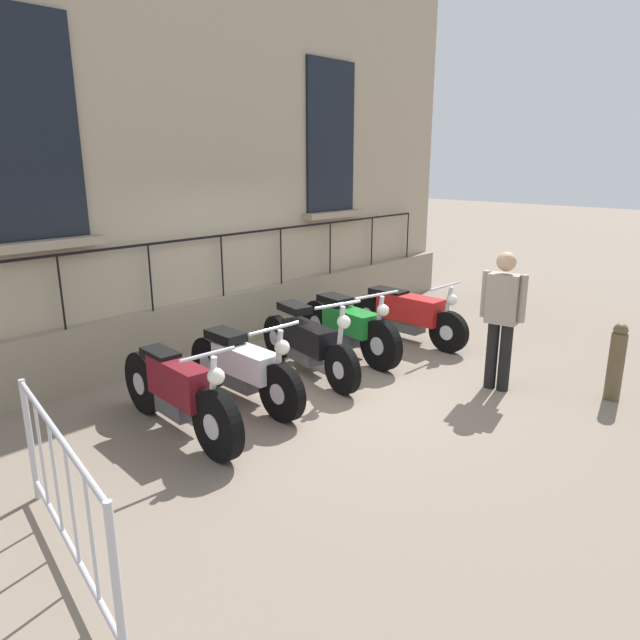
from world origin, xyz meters
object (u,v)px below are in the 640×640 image
(motorcycle_green, at_px, (349,328))
(motorcycle_red, at_px, (407,314))
(bollard, at_px, (616,362))
(motorcycle_white, at_px, (244,369))
(motorcycle_maroon, at_px, (178,393))
(motorcycle_black, at_px, (308,343))
(crowd_barrier, at_px, (64,494))
(pedestrian_standing, at_px, (502,313))

(motorcycle_green, xyz_separation_m, motorcycle_red, (0.19, 1.16, 0.00))
(motorcycle_green, bearing_deg, bollard, 16.34)
(motorcycle_white, bearing_deg, motorcycle_red, 89.42)
(motorcycle_red, bearing_deg, motorcycle_green, -99.37)
(motorcycle_maroon, bearing_deg, motorcycle_black, 95.78)
(motorcycle_white, xyz_separation_m, crowd_barrier, (1.28, -2.61, 0.15))
(bollard, bearing_deg, motorcycle_maroon, -126.79)
(motorcycle_maroon, height_order, motorcycle_green, motorcycle_maroon)
(motorcycle_red, bearing_deg, bollard, -4.05)
(motorcycle_white, distance_m, pedestrian_standing, 3.09)
(motorcycle_green, relative_size, motorcycle_red, 0.97)
(motorcycle_red, xyz_separation_m, crowd_barrier, (1.24, -5.81, 0.13))
(motorcycle_white, distance_m, bollard, 4.27)
(crowd_barrier, distance_m, bollard, 5.87)
(motorcycle_green, relative_size, pedestrian_standing, 1.20)
(motorcycle_black, xyz_separation_m, motorcycle_red, (0.12, 2.05, 0.01))
(motorcycle_maroon, relative_size, motorcycle_black, 1.01)
(motorcycle_white, height_order, pedestrian_standing, pedestrian_standing)
(motorcycle_black, relative_size, motorcycle_green, 1.05)
(motorcycle_maroon, xyz_separation_m, motorcycle_white, (-0.12, 0.95, -0.03))
(crowd_barrier, bearing_deg, motorcycle_green, 107.15)
(motorcycle_black, relative_size, crowd_barrier, 1.01)
(motorcycle_white, height_order, motorcycle_green, motorcycle_white)
(bollard, bearing_deg, crowd_barrier, -107.71)
(motorcycle_black, xyz_separation_m, crowd_barrier, (1.37, -3.76, 0.14))
(crowd_barrier, bearing_deg, bollard, 72.29)
(motorcycle_maroon, bearing_deg, pedestrian_standing, 61.45)
(motorcycle_white, xyz_separation_m, motorcycle_red, (0.03, 3.19, 0.02))
(motorcycle_red, xyz_separation_m, bollard, (3.03, -0.21, 0.03))
(motorcycle_white, distance_m, motorcycle_black, 1.15)
(motorcycle_white, relative_size, pedestrian_standing, 1.17)
(pedestrian_standing, bearing_deg, motorcycle_black, -148.92)
(motorcycle_green, xyz_separation_m, bollard, (3.22, 0.94, 0.03))
(motorcycle_green, bearing_deg, motorcycle_black, -85.66)
(motorcycle_maroon, distance_m, pedestrian_standing, 3.80)
(motorcycle_red, height_order, bollard, motorcycle_red)
(motorcycle_green, relative_size, crowd_barrier, 0.96)
(motorcycle_maroon, height_order, motorcycle_white, same)
(motorcycle_maroon, bearing_deg, motorcycle_red, 91.22)
(motorcycle_black, xyz_separation_m, bollard, (3.15, 1.84, 0.04))
(motorcycle_maroon, height_order, motorcycle_red, motorcycle_maroon)
(motorcycle_maroon, distance_m, motorcycle_black, 2.11)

